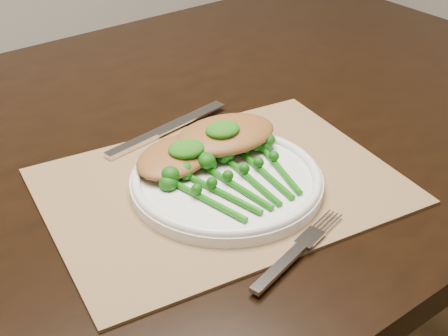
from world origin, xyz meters
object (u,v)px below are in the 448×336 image
chicken_fillet_left (176,156)px  dining_table (154,325)px  placemat (222,186)px  dinner_plate (227,180)px  broccolini_bundle (245,184)px

chicken_fillet_left → dining_table: bearing=69.7°
placemat → dinner_plate: bearing=-66.3°
dining_table → placemat: size_ratio=3.85×
dinner_plate → chicken_fillet_left: size_ratio=2.00×
placemat → chicken_fillet_left: chicken_fillet_left is taller
dinner_plate → broccolini_bundle: broccolini_bundle is taller
dinner_plate → placemat: bearing=112.1°
dining_table → placemat: bearing=-80.2°
placemat → broccolini_bundle: size_ratio=2.57×
placemat → dinner_plate: size_ratio=1.80×
chicken_fillet_left → placemat: bearing=-79.9°
placemat → chicken_fillet_left: size_ratio=3.59×
chicken_fillet_left → broccolini_bundle: chicken_fillet_left is taller
dining_table → dinner_plate: 0.42m
broccolini_bundle → dining_table: bearing=99.9°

